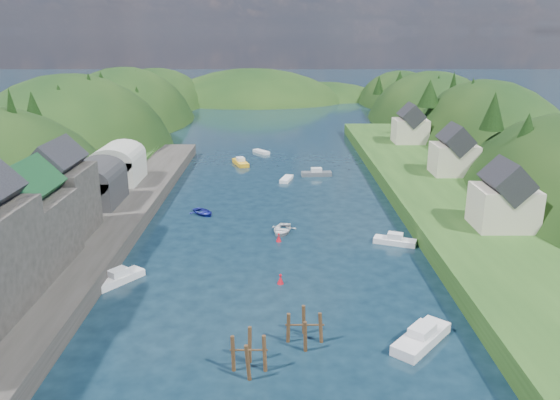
{
  "coord_description": "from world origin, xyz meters",
  "views": [
    {
      "loc": [
        -0.24,
        -40.54,
        25.22
      ],
      "look_at": [
        0.0,
        28.0,
        4.0
      ],
      "focal_mm": 35.0,
      "sensor_mm": 36.0,
      "label": 1
    }
  ],
  "objects_px": {
    "piling_cluster_near": "(249,357)",
    "piling_cluster_far": "(305,331)",
    "channel_buoy_near": "(280,279)",
    "channel_buoy_far": "(279,238)"
  },
  "relations": [
    {
      "from": "piling_cluster_far",
      "to": "channel_buoy_far",
      "type": "relative_size",
      "value": 3.03
    },
    {
      "from": "piling_cluster_near",
      "to": "piling_cluster_far",
      "type": "distance_m",
      "value": 6.06
    },
    {
      "from": "piling_cluster_near",
      "to": "channel_buoy_near",
      "type": "height_order",
      "value": "piling_cluster_near"
    },
    {
      "from": "channel_buoy_near",
      "to": "channel_buoy_far",
      "type": "xyz_separation_m",
      "value": [
        -0.16,
        12.0,
        0.0
      ]
    },
    {
      "from": "piling_cluster_near",
      "to": "channel_buoy_near",
      "type": "relative_size",
      "value": 3.33
    },
    {
      "from": "piling_cluster_near",
      "to": "channel_buoy_near",
      "type": "xyz_separation_m",
      "value": [
        2.5,
        15.29,
        -0.78
      ]
    },
    {
      "from": "piling_cluster_near",
      "to": "piling_cluster_far",
      "type": "xyz_separation_m",
      "value": [
        4.48,
        4.08,
        -0.16
      ]
    },
    {
      "from": "piling_cluster_near",
      "to": "channel_buoy_near",
      "type": "distance_m",
      "value": 15.51
    },
    {
      "from": "channel_buoy_far",
      "to": "piling_cluster_near",
      "type": "bearing_deg",
      "value": -94.88
    },
    {
      "from": "piling_cluster_far",
      "to": "channel_buoy_far",
      "type": "bearing_deg",
      "value": 95.28
    }
  ]
}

